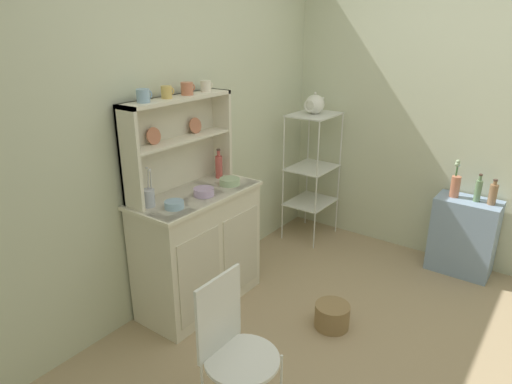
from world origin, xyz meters
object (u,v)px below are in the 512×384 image
object	(u,v)px
side_shelf_blue	(463,236)
vinegar_bottle	(493,194)
jam_bottle	(219,166)
oil_bottle	(478,190)
flower_vase	(455,184)
bakers_rack	(312,161)
bowl_mixing_large	(174,205)
wire_chair	(232,343)
utensil_jar	(148,197)
hutch_cabinet	(199,248)
cup_sky_0	(143,96)
hutch_shelf_unit	(176,136)
floor_basket	(332,316)
porcelain_teapot	(315,104)

from	to	relation	value
side_shelf_blue	vinegar_bottle	world-z (taller)	vinegar_bottle
jam_bottle	oil_bottle	distance (m)	2.01
flower_vase	bakers_rack	bearing A→B (deg)	97.03
bowl_mixing_large	vinegar_bottle	size ratio (longest dim) A/B	0.60
vinegar_bottle	wire_chair	bearing A→B (deg)	163.72
utensil_jar	oil_bottle	world-z (taller)	utensil_jar
side_shelf_blue	oil_bottle	bearing A→B (deg)	-90.00
side_shelf_blue	oil_bottle	xyz separation A→B (m)	(0.00, -0.05, 0.41)
hutch_cabinet	cup_sky_0	size ratio (longest dim) A/B	9.91
hutch_cabinet	side_shelf_blue	bearing A→B (deg)	-41.70
jam_bottle	vinegar_bottle	xyz separation A→B (m)	(1.25, -1.66, -0.23)
hutch_cabinet	flower_vase	xyz separation A→B (m)	(1.59, -1.30, 0.30)
jam_bottle	hutch_cabinet	bearing A→B (deg)	-165.87
bowl_mixing_large	oil_bottle	distance (m)	2.33
side_shelf_blue	wire_chair	distance (m)	2.38
cup_sky_0	bowl_mixing_large	bearing A→B (deg)	-88.47
oil_bottle	flower_vase	bearing A→B (deg)	89.62
utensil_jar	flower_vase	size ratio (longest dim) A/B	0.82
hutch_cabinet	bakers_rack	size ratio (longest dim) A/B	0.79
wire_chair	hutch_shelf_unit	bearing A→B (deg)	83.00
floor_basket	porcelain_teapot	size ratio (longest dim) A/B	0.90
bowl_mixing_large	porcelain_teapot	xyz separation A→B (m)	(1.71, -0.01, 0.39)
side_shelf_blue	flower_vase	distance (m)	0.44
floor_basket	cup_sky_0	distance (m)	1.87
hutch_cabinet	wire_chair	bearing A→B (deg)	-128.94
bakers_rack	oil_bottle	size ratio (longest dim) A/B	5.28
cup_sky_0	vinegar_bottle	size ratio (longest dim) A/B	0.47
hutch_shelf_unit	flower_vase	xyz separation A→B (m)	(1.59, -1.46, -0.49)
utensil_jar	vinegar_bottle	distance (m)	2.55
flower_vase	vinegar_bottle	size ratio (longest dim) A/B	1.51
bowl_mixing_large	wire_chair	bearing A→B (deg)	-118.85
jam_bottle	utensil_jar	distance (m)	0.69
hutch_cabinet	flower_vase	distance (m)	2.08
flower_vase	oil_bottle	size ratio (longest dim) A/B	1.36
utensil_jar	vinegar_bottle	xyz separation A→B (m)	(1.93, -1.65, -0.20)
flower_vase	vinegar_bottle	bearing A→B (deg)	-90.24
hutch_shelf_unit	flower_vase	distance (m)	2.21
hutch_cabinet	side_shelf_blue	xyz separation A→B (m)	(1.59, -1.42, -0.12)
cup_sky_0	jam_bottle	bearing A→B (deg)	-3.33
bakers_rack	floor_basket	world-z (taller)	bakers_rack
hutch_cabinet	vinegar_bottle	xyz separation A→B (m)	(1.59, -1.57, 0.28)
hutch_shelf_unit	vinegar_bottle	world-z (taller)	hutch_shelf_unit
bakers_rack	cup_sky_0	world-z (taller)	cup_sky_0
hutch_shelf_unit	jam_bottle	distance (m)	0.45
floor_basket	cup_sky_0	world-z (taller)	cup_sky_0
hutch_cabinet	flower_vase	size ratio (longest dim) A/B	3.07
bowl_mixing_large	utensil_jar	world-z (taller)	utensil_jar
flower_vase	floor_basket	bearing A→B (deg)	163.63
wire_chair	vinegar_bottle	xyz separation A→B (m)	(2.32, -0.68, 0.20)
porcelain_teapot	oil_bottle	xyz separation A→B (m)	(0.15, -1.38, -0.54)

